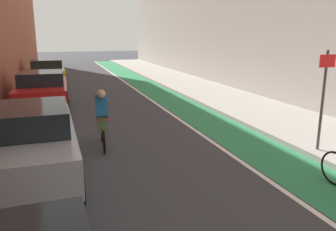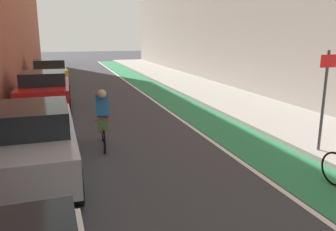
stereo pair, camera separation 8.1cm
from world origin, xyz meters
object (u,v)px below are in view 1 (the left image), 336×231
parked_sedan_silver (31,139)px  cyclist_trailing (102,118)px  street_sign_post (324,92)px  parked_sedan_red (43,90)px  parked_sedan_yellow_cab (47,72)px

parked_sedan_silver → cyclist_trailing: cyclist_trailing is taller
parked_sedan_silver → street_sign_post: bearing=-7.9°
parked_sedan_red → parked_sedan_yellow_cab: 6.96m
parked_sedan_silver → street_sign_post: 6.80m
parked_sedan_yellow_cab → cyclist_trailing: 12.58m
parked_sedan_silver → parked_sedan_red: size_ratio=1.06×
parked_sedan_silver → cyclist_trailing: (1.66, 1.34, 0.02)m
parked_sedan_red → street_sign_post: (6.69, -7.77, 0.82)m
parked_sedan_yellow_cab → parked_sedan_red: bearing=-90.0°
parked_sedan_silver → parked_sedan_yellow_cab: (0.00, 13.81, 0.00)m
parked_sedan_red → parked_sedan_yellow_cab: same height
parked_sedan_silver → cyclist_trailing: bearing=39.0°
cyclist_trailing → parked_sedan_silver: bearing=-141.0°
parked_sedan_silver → parked_sedan_yellow_cab: same height
parked_sedan_red → street_sign_post: bearing=-49.3°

